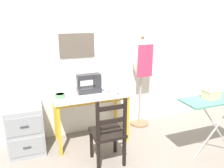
{
  "coord_description": "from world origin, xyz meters",
  "views": [
    {
      "loc": [
        -0.75,
        -2.63,
        1.82
      ],
      "look_at": [
        0.33,
        0.25,
        0.88
      ],
      "focal_mm": 35.0,
      "sensor_mm": 36.0,
      "label": 1
    }
  ],
  "objects_px": {
    "sewing_machine": "(90,84)",
    "filing_cabinet": "(26,128)",
    "dress_form": "(142,63)",
    "scissors": "(120,93)",
    "thread_spool_mid_table": "(109,91)",
    "storage_box": "(211,94)",
    "thread_spool_near_machine": "(103,90)",
    "fabric_bowl": "(60,96)",
    "wooden_chair": "(108,133)",
    "ironing_board": "(220,101)"
  },
  "relations": [
    {
      "from": "scissors",
      "to": "filing_cabinet",
      "type": "xyz_separation_m",
      "value": [
        -1.34,
        0.19,
        -0.42
      ]
    },
    {
      "from": "wooden_chair",
      "to": "scissors",
      "type": "bearing_deg",
      "value": 53.06
    },
    {
      "from": "thread_spool_near_machine",
      "to": "thread_spool_mid_table",
      "type": "xyz_separation_m",
      "value": [
        0.05,
        -0.09,
        -0.0
      ]
    },
    {
      "from": "fabric_bowl",
      "to": "dress_form",
      "type": "bearing_deg",
      "value": 8.99
    },
    {
      "from": "scissors",
      "to": "thread_spool_near_machine",
      "type": "distance_m",
      "value": 0.27
    },
    {
      "from": "dress_form",
      "to": "filing_cabinet",
      "type": "bearing_deg",
      "value": -175.15
    },
    {
      "from": "fabric_bowl",
      "to": "filing_cabinet",
      "type": "xyz_separation_m",
      "value": [
        -0.49,
        0.06,
        -0.44
      ]
    },
    {
      "from": "sewing_machine",
      "to": "storage_box",
      "type": "xyz_separation_m",
      "value": [
        1.31,
        -0.98,
        0.0
      ]
    },
    {
      "from": "thread_spool_near_machine",
      "to": "wooden_chair",
      "type": "xyz_separation_m",
      "value": [
        -0.16,
        -0.66,
        -0.35
      ]
    },
    {
      "from": "thread_spool_near_machine",
      "to": "dress_form",
      "type": "bearing_deg",
      "value": 13.09
    },
    {
      "from": "sewing_machine",
      "to": "thread_spool_mid_table",
      "type": "relative_size",
      "value": 11.81
    },
    {
      "from": "dress_form",
      "to": "sewing_machine",
      "type": "bearing_deg",
      "value": -170.13
    },
    {
      "from": "thread_spool_mid_table",
      "to": "ironing_board",
      "type": "height_order",
      "value": "ironing_board"
    },
    {
      "from": "filing_cabinet",
      "to": "sewing_machine",
      "type": "bearing_deg",
      "value": -0.14
    },
    {
      "from": "thread_spool_near_machine",
      "to": "filing_cabinet",
      "type": "distance_m",
      "value": 1.22
    },
    {
      "from": "thread_spool_mid_table",
      "to": "dress_form",
      "type": "bearing_deg",
      "value": 21.15
    },
    {
      "from": "sewing_machine",
      "to": "ironing_board",
      "type": "bearing_deg",
      "value": -34.49
    },
    {
      "from": "fabric_bowl",
      "to": "ironing_board",
      "type": "relative_size",
      "value": 0.13
    },
    {
      "from": "thread_spool_near_machine",
      "to": "storage_box",
      "type": "relative_size",
      "value": 0.23
    },
    {
      "from": "thread_spool_near_machine",
      "to": "storage_box",
      "type": "bearing_deg",
      "value": -41.15
    },
    {
      "from": "sewing_machine",
      "to": "filing_cabinet",
      "type": "distance_m",
      "value": 1.09
    },
    {
      "from": "thread_spool_near_machine",
      "to": "fabric_bowl",
      "type": "bearing_deg",
      "value": -175.69
    },
    {
      "from": "thread_spool_near_machine",
      "to": "ironing_board",
      "type": "bearing_deg",
      "value": -38.32
    },
    {
      "from": "fabric_bowl",
      "to": "dress_form",
      "type": "xyz_separation_m",
      "value": [
        1.37,
        0.22,
        0.32
      ]
    },
    {
      "from": "fabric_bowl",
      "to": "filing_cabinet",
      "type": "bearing_deg",
      "value": 173.2
    },
    {
      "from": "fabric_bowl",
      "to": "filing_cabinet",
      "type": "distance_m",
      "value": 0.66
    },
    {
      "from": "dress_form",
      "to": "scissors",
      "type": "bearing_deg",
      "value": -146.3
    },
    {
      "from": "filing_cabinet",
      "to": "fabric_bowl",
      "type": "bearing_deg",
      "value": -6.8
    },
    {
      "from": "wooden_chair",
      "to": "filing_cabinet",
      "type": "xyz_separation_m",
      "value": [
        -0.98,
        0.67,
        -0.09
      ]
    },
    {
      "from": "filing_cabinet",
      "to": "ironing_board",
      "type": "height_order",
      "value": "ironing_board"
    },
    {
      "from": "sewing_machine",
      "to": "filing_cabinet",
      "type": "relative_size",
      "value": 0.53
    },
    {
      "from": "scissors",
      "to": "ironing_board",
      "type": "distance_m",
      "value": 1.33
    },
    {
      "from": "storage_box",
      "to": "thread_spool_mid_table",
      "type": "bearing_deg",
      "value": 140.28
    },
    {
      "from": "thread_spool_mid_table",
      "to": "filing_cabinet",
      "type": "xyz_separation_m",
      "value": [
        -1.19,
        0.1,
        -0.43
      ]
    },
    {
      "from": "filing_cabinet",
      "to": "storage_box",
      "type": "xyz_separation_m",
      "value": [
        2.25,
        -0.98,
        0.55
      ]
    },
    {
      "from": "sewing_machine",
      "to": "fabric_bowl",
      "type": "distance_m",
      "value": 0.46
    },
    {
      "from": "wooden_chair",
      "to": "ironing_board",
      "type": "bearing_deg",
      "value": -13.2
    },
    {
      "from": "ironing_board",
      "to": "thread_spool_mid_table",
      "type": "bearing_deg",
      "value": 143.18
    },
    {
      "from": "sewing_machine",
      "to": "thread_spool_near_machine",
      "type": "bearing_deg",
      "value": -2.16
    },
    {
      "from": "storage_box",
      "to": "fabric_bowl",
      "type": "bearing_deg",
      "value": 152.34
    },
    {
      "from": "dress_form",
      "to": "ironing_board",
      "type": "relative_size",
      "value": 1.44
    },
    {
      "from": "sewing_machine",
      "to": "thread_spool_mid_table",
      "type": "xyz_separation_m",
      "value": [
        0.25,
        -0.1,
        -0.12
      ]
    },
    {
      "from": "ironing_board",
      "to": "storage_box",
      "type": "height_order",
      "value": "storage_box"
    },
    {
      "from": "sewing_machine",
      "to": "thread_spool_near_machine",
      "type": "relative_size",
      "value": 8.23
    },
    {
      "from": "thread_spool_mid_table",
      "to": "dress_form",
      "type": "height_order",
      "value": "dress_form"
    },
    {
      "from": "ironing_board",
      "to": "filing_cabinet",
      "type": "bearing_deg",
      "value": 157.3
    },
    {
      "from": "thread_spool_mid_table",
      "to": "filing_cabinet",
      "type": "height_order",
      "value": "thread_spool_mid_table"
    },
    {
      "from": "dress_form",
      "to": "ironing_board",
      "type": "distance_m",
      "value": 1.31
    },
    {
      "from": "thread_spool_near_machine",
      "to": "thread_spool_mid_table",
      "type": "distance_m",
      "value": 0.11
    },
    {
      "from": "filing_cabinet",
      "to": "scissors",
      "type": "bearing_deg",
      "value": -8.14
    }
  ]
}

